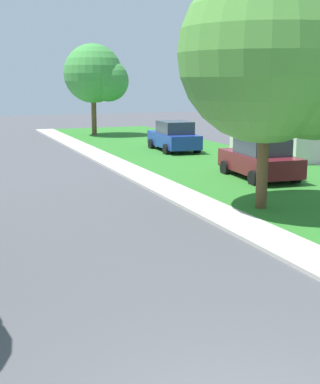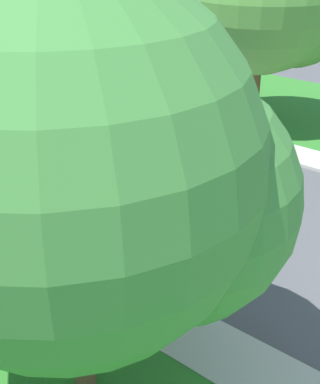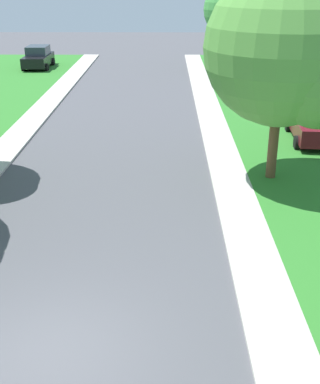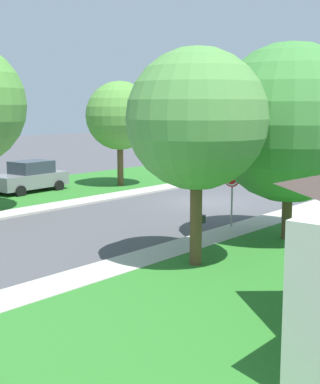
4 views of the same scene
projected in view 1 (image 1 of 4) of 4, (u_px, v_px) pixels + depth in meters
sidewalk_east at (185, 197)px, 18.74m from camera, size 1.40×56.00×0.10m
lawn_east at (298, 188)px, 20.44m from camera, size 8.00×56.00×0.08m
car_maroon_across_road at (260, 159)px, 22.07m from camera, size 2.28×4.42×1.76m
car_blue_far_down_street at (174, 137)px, 30.69m from camera, size 2.22×4.39×1.76m
tree_sidewalk_mid at (97, 75)px, 38.64m from camera, size 4.50×4.19×6.59m
tree_corner_large at (279, 59)px, 16.06m from camera, size 5.79×5.38×7.49m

